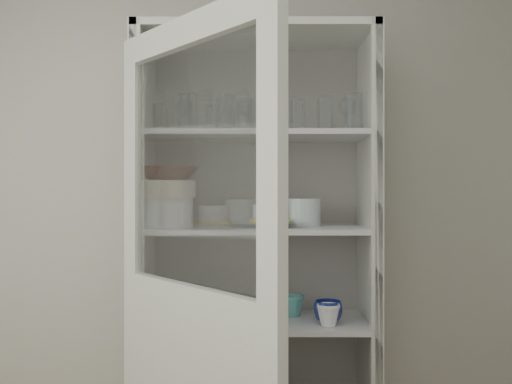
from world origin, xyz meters
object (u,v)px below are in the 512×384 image
at_px(goblet_2, 252,119).
at_px(mug_blue, 328,312).
at_px(plate_stack_front, 169,212).
at_px(white_canister, 206,303).
at_px(goblet_3, 347,115).
at_px(measuring_cups, 177,318).
at_px(grey_bowl_stack, 303,212).
at_px(white_ramekin, 270,212).
at_px(glass_platter, 270,224).
at_px(yellow_trivet, 270,220).
at_px(mug_teal, 293,306).
at_px(teal_jar, 264,304).
at_px(cupboard_door, 192,354).
at_px(terracotta_bowl, 169,174).
at_px(plate_stack_back, 165,219).
at_px(cream_bowl, 169,189).
at_px(pantry_cabinet, 256,298).
at_px(goblet_0, 184,116).
at_px(mug_white, 328,315).
at_px(goblet_1, 247,115).

bearing_deg(goblet_2, mug_blue, -27.75).
bearing_deg(goblet_2, plate_stack_front, -155.99).
distance_m(plate_stack_front, white_canister, 0.44).
height_order(goblet_3, measuring_cups, goblet_3).
distance_m(grey_bowl_stack, white_canister, 0.59).
bearing_deg(measuring_cups, white_ramekin, 10.44).
distance_m(glass_platter, yellow_trivet, 0.02).
distance_m(goblet_3, white_ramekin, 0.56).
bearing_deg(mug_teal, glass_platter, -171.79).
bearing_deg(measuring_cups, plate_stack_front, 173.33).
bearing_deg(yellow_trivet, mug_teal, 25.61).
bearing_deg(grey_bowl_stack, mug_teal, 142.01).
xyz_separation_m(mug_teal, teal_jar, (-0.13, 0.00, 0.01)).
distance_m(cupboard_door, mug_blue, 0.71).
bearing_deg(mug_blue, terracotta_bowl, 168.96).
bearing_deg(teal_jar, plate_stack_front, -163.57).
distance_m(plate_stack_back, measuring_cups, 0.44).
relative_size(plate_stack_back, grey_bowl_stack, 1.43).
bearing_deg(cream_bowl, white_canister, 36.28).
bearing_deg(pantry_cabinet, plate_stack_back, 176.76).
relative_size(goblet_0, glass_platter, 0.50).
distance_m(mug_teal, measuring_cups, 0.51).
distance_m(yellow_trivet, mug_teal, 0.40).
bearing_deg(white_canister, mug_blue, -13.29).
xyz_separation_m(mug_blue, mug_teal, (-0.14, 0.13, -0.00)).
relative_size(plate_stack_front, mug_teal, 2.10).
xyz_separation_m(plate_stack_front, grey_bowl_stack, (0.58, 0.08, -0.00)).
distance_m(cream_bowl, white_ramekin, 0.44).
height_order(goblet_0, white_ramekin, goblet_0).
bearing_deg(teal_jar, glass_platter, -62.99).
xyz_separation_m(glass_platter, mug_white, (0.24, -0.14, -0.36)).
bearing_deg(mug_white, cupboard_door, -145.09).
xyz_separation_m(cream_bowl, glass_platter, (0.43, 0.07, -0.15)).
xyz_separation_m(goblet_0, terracotta_bowl, (-0.05, -0.13, -0.26)).
height_order(grey_bowl_stack, measuring_cups, grey_bowl_stack).
height_order(goblet_3, mug_teal, goblet_3).
bearing_deg(plate_stack_back, yellow_trivet, -10.05).
bearing_deg(goblet_1, teal_jar, -9.68).
relative_size(white_ramekin, mug_teal, 1.50).
bearing_deg(white_ramekin, teal_jar, 117.01).
bearing_deg(glass_platter, goblet_0, 170.42).
bearing_deg(white_canister, cream_bowl, -143.72).
distance_m(goblet_3, white_canister, 1.04).
xyz_separation_m(cream_bowl, grey_bowl_stack, (0.58, 0.08, -0.10)).
relative_size(pantry_cabinet, plate_stack_back, 9.94).
relative_size(goblet_2, goblet_3, 0.82).
bearing_deg(goblet_1, goblet_0, 179.89).
bearing_deg(goblet_0, mug_teal, -1.66).
bearing_deg(cream_bowl, goblet_2, 24.01).
xyz_separation_m(goblet_2, white_canister, (-0.20, -0.05, -0.82)).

